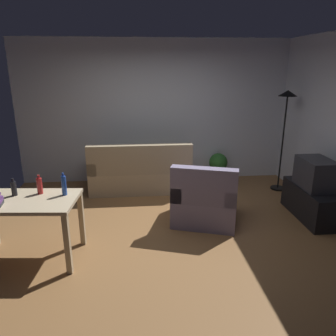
% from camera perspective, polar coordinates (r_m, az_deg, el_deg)
% --- Properties ---
extents(ground_plane, '(5.20, 4.40, 0.02)m').
position_cam_1_polar(ground_plane, '(4.72, -0.66, -10.73)').
color(ground_plane, olive).
extents(wall_rear, '(5.20, 0.10, 2.70)m').
position_cam_1_polar(wall_rear, '(6.41, -2.34, 9.72)').
color(wall_rear, silver).
rests_on(wall_rear, ground_plane).
extents(couch, '(1.82, 0.84, 0.92)m').
position_cam_1_polar(couch, '(6.04, -4.85, -1.00)').
color(couch, tan).
rests_on(couch, ground_plane).
extents(tv_stand, '(0.44, 1.10, 0.48)m').
position_cam_1_polar(tv_stand, '(5.42, 23.74, -5.51)').
color(tv_stand, black).
rests_on(tv_stand, ground_plane).
extents(tv, '(0.41, 0.60, 0.44)m').
position_cam_1_polar(tv, '(5.27, 24.38, -0.89)').
color(tv, '#2D2D33').
rests_on(tv, tv_stand).
extents(torchiere_lamp, '(0.32, 0.32, 1.81)m').
position_cam_1_polar(torchiere_lamp, '(6.14, 19.86, 8.96)').
color(torchiere_lamp, black).
rests_on(torchiere_lamp, ground_plane).
extents(desk, '(1.26, 0.80, 0.76)m').
position_cam_1_polar(desk, '(4.14, -23.80, -6.43)').
color(desk, '#C6B28E').
rests_on(desk, ground_plane).
extents(potted_plant, '(0.36, 0.36, 0.57)m').
position_cam_1_polar(potted_plant, '(6.52, 8.74, 0.48)').
color(potted_plant, brown).
rests_on(potted_plant, ground_plane).
extents(armchair, '(1.11, 1.08, 0.92)m').
position_cam_1_polar(armchair, '(4.82, 6.52, -5.80)').
color(armchair, gray).
rests_on(armchair, ground_plane).
extents(bottle_dark, '(0.06, 0.06, 0.21)m').
position_cam_1_polar(bottle_dark, '(4.22, -25.31, -3.20)').
color(bottle_dark, black).
rests_on(bottle_dark, desk).
extents(bottle_red, '(0.06, 0.06, 0.23)m').
position_cam_1_polar(bottle_red, '(4.16, -21.51, -2.88)').
color(bottle_red, '#AD2323').
rests_on(bottle_red, desk).
extents(bottle_blue, '(0.06, 0.06, 0.27)m').
position_cam_1_polar(bottle_blue, '(4.01, -17.71, -2.88)').
color(bottle_blue, '#2347A3').
rests_on(bottle_blue, desk).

